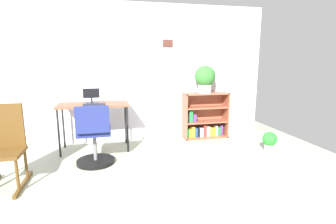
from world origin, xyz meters
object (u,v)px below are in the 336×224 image
object	(u,v)px
bookshelf_low	(204,118)
potted_plant_floor	(270,141)
office_chair	(94,139)
potted_plant_on_shelf	(205,78)
keyboard	(94,104)
rocking_chair	(4,146)
desk	(94,108)
monitor	(91,97)

from	to	relation	value
bookshelf_low	potted_plant_floor	size ratio (longest dim) A/B	2.68
office_chair	potted_plant_on_shelf	bearing A→B (deg)	24.86
keyboard	rocking_chair	bearing A→B (deg)	-137.05
desk	potted_plant_floor	xyz separation A→B (m)	(2.67, -0.71, -0.51)
monitor	potted_plant_on_shelf	distance (m)	1.98
potted_plant_on_shelf	potted_plant_floor	size ratio (longest dim) A/B	1.56
monitor	rocking_chair	bearing A→B (deg)	-130.66
monitor	keyboard	xyz separation A→B (m)	(0.04, -0.17, -0.10)
potted_plant_floor	potted_plant_on_shelf	bearing A→B (deg)	128.27
potted_plant_on_shelf	potted_plant_floor	xyz separation A→B (m)	(0.74, -0.94, -0.93)
potted_plant_floor	desk	bearing A→B (deg)	165.13
rocking_chair	potted_plant_floor	bearing A→B (deg)	4.91
keyboard	office_chair	distance (m)	0.66
desk	monitor	xyz separation A→B (m)	(-0.03, 0.05, 0.17)
monitor	keyboard	size ratio (longest dim) A/B	0.77
rocking_chair	potted_plant_floor	distance (m)	3.64
desk	potted_plant_on_shelf	size ratio (longest dim) A/B	2.22
desk	office_chair	distance (m)	0.72
keyboard	potted_plant_on_shelf	size ratio (longest dim) A/B	0.66
keyboard	bookshelf_low	world-z (taller)	bookshelf_low
rocking_chair	potted_plant_floor	xyz separation A→B (m)	(3.61, 0.31, -0.29)
office_chair	potted_plant_on_shelf	xyz separation A→B (m)	(1.91, 0.88, 0.74)
keyboard	office_chair	size ratio (longest dim) A/B	0.38
monitor	rocking_chair	xyz separation A→B (m)	(-0.92, -1.07, -0.39)
office_chair	potted_plant_floor	distance (m)	2.66
desk	bookshelf_low	bearing A→B (deg)	8.30
desk	potted_plant_on_shelf	world-z (taller)	potted_plant_on_shelf
bookshelf_low	potted_plant_on_shelf	world-z (taller)	potted_plant_on_shelf
bookshelf_low	potted_plant_floor	xyz separation A→B (m)	(0.73, -0.99, -0.19)
keyboard	rocking_chair	world-z (taller)	rocking_chair
desk	bookshelf_low	distance (m)	1.99
monitor	keyboard	bearing A→B (deg)	-76.05
desk	monitor	world-z (taller)	monitor
desk	rocking_chair	size ratio (longest dim) A/B	1.16
keyboard	rocking_chair	size ratio (longest dim) A/B	0.35
keyboard	potted_plant_on_shelf	xyz separation A→B (m)	(1.91, 0.36, 0.35)
bookshelf_low	potted_plant_floor	distance (m)	1.24
desk	monitor	bearing A→B (deg)	118.77
monitor	rocking_chair	size ratio (longest dim) A/B	0.27
keyboard	potted_plant_floor	bearing A→B (deg)	-12.39
desk	potted_plant_on_shelf	xyz separation A→B (m)	(1.93, 0.23, 0.42)
monitor	potted_plant_floor	bearing A→B (deg)	-15.67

